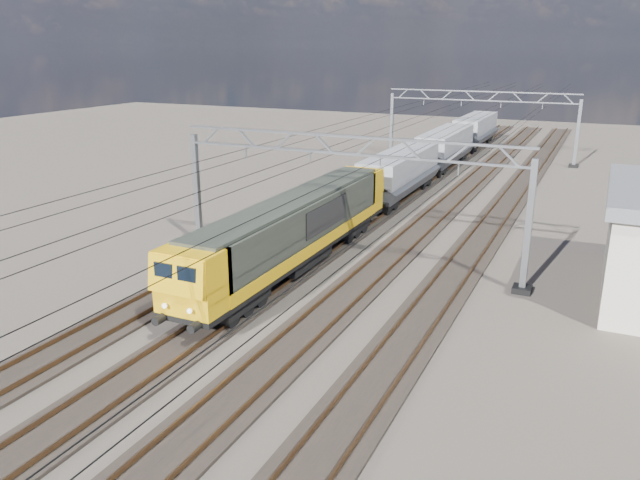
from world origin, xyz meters
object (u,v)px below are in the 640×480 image
at_px(catenary_gantry_mid, 344,196).
at_px(hopper_wagon_lead, 400,171).
at_px(locomotive, 296,228).
at_px(hopper_wagon_third, 475,129).
at_px(hopper_wagon_mid, 445,146).
at_px(catenary_gantry_far, 479,123).

xyz_separation_m(catenary_gantry_mid, hopper_wagon_lead, (-2.00, 15.96, -1.67)).
height_order(locomotive, hopper_wagon_third, locomotive).
relative_size(catenary_gantry_mid, locomotive, 0.94).
relative_size(catenary_gantry_mid, hopper_wagon_mid, 1.53).
height_order(catenary_gantry_far, hopper_wagon_mid, catenary_gantry_far).
height_order(catenary_gantry_mid, hopper_wagon_third, catenary_gantry_mid).
bearing_deg(locomotive, hopper_wagon_mid, 90.00).
bearing_deg(hopper_wagon_mid, locomotive, -90.00).
distance_m(hopper_wagon_mid, hopper_wagon_third, 14.20).
bearing_deg(hopper_wagon_mid, hopper_wagon_lead, -90.00).
xyz_separation_m(catenary_gantry_mid, locomotive, (-2.00, -1.73, -1.58)).
distance_m(hopper_wagon_lead, hopper_wagon_mid, 14.20).
distance_m(catenary_gantry_mid, locomotive, 3.08).
height_order(hopper_wagon_lead, hopper_wagon_third, same).
bearing_deg(hopper_wagon_third, hopper_wagon_lead, -90.00).
xyz_separation_m(locomotive, hopper_wagon_mid, (-0.00, 31.90, -0.09)).
bearing_deg(locomotive, catenary_gantry_far, 86.97).
distance_m(hopper_wagon_lead, hopper_wagon_third, 28.40).
xyz_separation_m(catenary_gantry_far, locomotive, (-2.00, -37.73, -1.58)).
bearing_deg(catenary_gantry_mid, hopper_wagon_lead, 97.14).
xyz_separation_m(hopper_wagon_mid, hopper_wagon_third, (0.00, 14.20, 0.00)).
height_order(locomotive, hopper_wagon_mid, locomotive).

